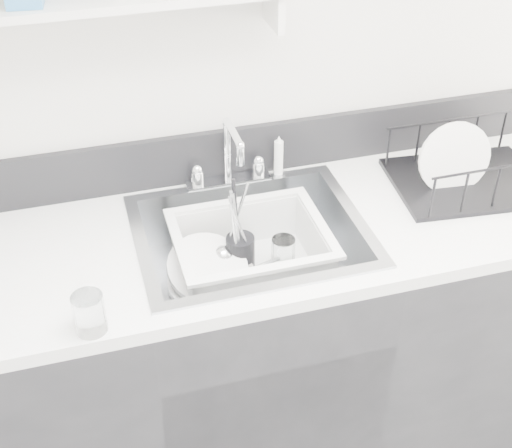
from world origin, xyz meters
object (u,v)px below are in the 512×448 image
object	(u,v)px
sink	(251,256)
dish_rack	(470,162)
counter_run	(252,347)
wash_tub	(251,255)

from	to	relation	value
sink	dish_rack	size ratio (longest dim) A/B	1.44
counter_run	dish_rack	xyz separation A→B (m)	(0.70, 0.05, 0.54)
sink	counter_run	bearing A→B (deg)	0.00
counter_run	dish_rack	bearing A→B (deg)	4.10
counter_run	sink	xyz separation A→B (m)	(0.00, 0.00, 0.37)
counter_run	dish_rack	world-z (taller)	dish_rack
wash_tub	dish_rack	xyz separation A→B (m)	(0.70, 0.05, 0.16)
sink	wash_tub	distance (m)	0.01
counter_run	sink	bearing A→B (deg)	0.00
counter_run	wash_tub	world-z (taller)	same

